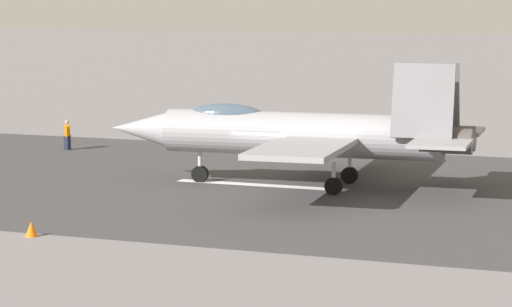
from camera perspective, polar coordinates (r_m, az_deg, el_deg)
The scene contains 5 objects.
ground_plane at distance 53.22m, azimuth 0.47°, elevation -1.56°, with size 400.00×400.00×0.00m, color slate.
runway_strip at distance 53.22m, azimuth 0.49°, elevation -1.55°, with size 240.00×26.00×0.02m.
fighter_jet at distance 52.55m, azimuth 2.19°, elevation 1.00°, with size 17.05×14.72×5.64m.
crew_person at distance 66.10m, azimuth -9.05°, elevation 0.88°, with size 0.44×0.65×1.66m.
marker_cone_mid at distance 42.88m, azimuth -10.74°, elevation -3.58°, with size 0.44×0.44×0.55m, color orange.
Camera 1 is at (-18.08, 49.32, 8.55)m, focal length 83.32 mm.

